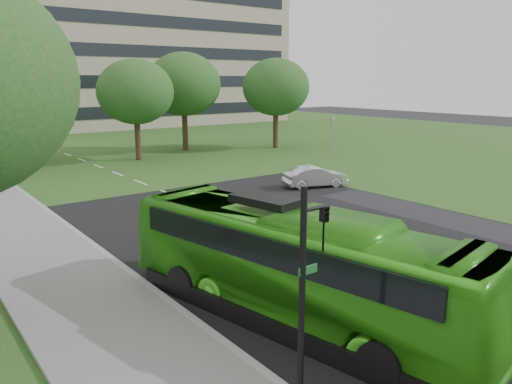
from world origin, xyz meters
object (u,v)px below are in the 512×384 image
tree_park_c (135,92)px  traffic_light (308,282)px  tree_park_b (14,85)px  bus (295,265)px  office_building (150,42)px  sedan (315,177)px  camera_pole (331,134)px  tree_park_e (276,87)px  tree_park_d (184,84)px

tree_park_c → traffic_light: tree_park_c is taller
tree_park_b → bus: 33.13m
tree_park_b → office_building: bearing=50.2°
bus → sedan: (13.00, 12.84, -0.93)m
sedan → camera_pole: (7.57, 6.09, 1.74)m
sedan → traffic_light: traffic_light is taller
camera_pole → traffic_light: bearing=-157.6°
tree_park_e → sedan: 19.78m
office_building → tree_park_b: 42.13m
tree_park_d → traffic_light: size_ratio=1.95×
tree_park_e → camera_pole: size_ratio=2.36×
sedan → traffic_light: bearing=153.8°
tree_park_e → bus: size_ratio=0.77×
bus → traffic_light: size_ratio=2.41×
traffic_light → bus: bearing=48.4°
tree_park_b → tree_park_e: bearing=-9.1°
office_building → bus: office_building is taller
tree_park_b → tree_park_d: size_ratio=1.01×
tree_park_e → traffic_light: tree_park_e is taller
tree_park_b → tree_park_d: tree_park_b is taller
bus → tree_park_d: bearing=54.9°
tree_park_d → camera_pole: tree_park_d is taller
bus → camera_pole: size_ratio=3.07×
office_building → bus: 70.86m
traffic_light → camera_pole: size_ratio=1.28×
office_building → tree_park_c: (-18.00, -34.80, -6.75)m
office_building → traffic_light: 74.52m
tree_park_c → traffic_light: 35.06m
tree_park_b → tree_park_e: tree_park_b is taller
bus → camera_pole: (20.57, 18.92, 0.81)m
sedan → tree_park_b: bearing=51.3°
traffic_light → camera_pole: traffic_light is taller
tree_park_d → sedan: size_ratio=2.27×
tree_park_e → sedan: bearing=-121.5°
tree_park_c → office_building: bearing=62.7°
tree_park_d → bus: 36.33m
bus → sedan: bearing=33.6°
tree_park_b → tree_park_c: bearing=-17.8°
bus → office_building: bearing=56.7°
tree_park_d → sedan: (-1.71, -20.05, -5.64)m
camera_pole → sedan: bearing=-162.6°
tree_park_d → camera_pole: (5.86, -13.96, -3.90)m
traffic_light → tree_park_c: bearing=68.1°
tree_park_b → tree_park_e: (23.11, -3.70, -0.36)m
tree_park_d → tree_park_e: (8.23, -3.80, -0.31)m
bus → tree_park_e: bearing=40.7°
tree_park_e → sedan: (-9.94, -16.25, -5.34)m
tree_park_d → tree_park_e: bearing=-24.8°
tree_park_d → traffic_light: (-17.19, -36.05, -3.51)m
tree_park_e → traffic_light: size_ratio=1.85×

